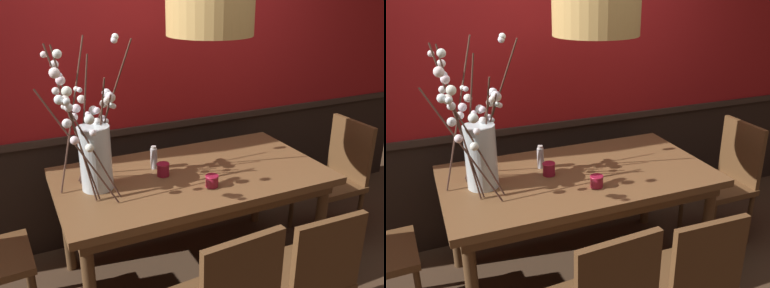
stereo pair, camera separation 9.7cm
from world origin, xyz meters
The scene contains 12 objects.
ground_plane centered at (0.00, 0.00, 0.00)m, with size 24.00×24.00×0.00m, color #422D1E.
back_wall centered at (0.00, 0.72, 1.44)m, with size 5.11×0.14×2.90m.
dining_table centered at (0.00, 0.00, 0.68)m, with size 1.73×0.95×0.77m.
chair_far_side_left centered at (-0.21, 0.88, 0.54)m, with size 0.46×0.43×0.96m.
chair_far_side_right centered at (0.24, 0.90, 0.50)m, with size 0.44×0.41×0.88m.
chair_head_east_end centered at (1.24, -0.01, 0.52)m, with size 0.42×0.44×0.94m.
chair_near_side_right centered at (0.26, -0.87, 0.51)m, with size 0.43×0.43×0.90m.
vase_with_blossoms centered at (-0.61, 0.04, 1.02)m, with size 0.57×0.64×0.87m.
candle_holder_nearer_center centered at (0.03, -0.23, 0.81)m, with size 0.08×0.08×0.07m.
candle_holder_nearer_edge centered at (-0.19, 0.04, 0.81)m, with size 0.08×0.08×0.08m.
condiment_bottle centered at (-0.20, 0.17, 0.84)m, with size 0.05×0.05×0.16m.
pendant_lamp centered at (0.10, -0.02, 1.74)m, with size 0.51×0.51×1.26m.
Camera 2 is at (-0.95, -2.28, 1.92)m, focal length 39.16 mm.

